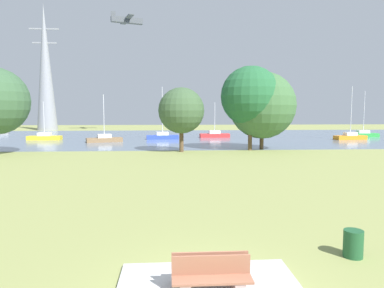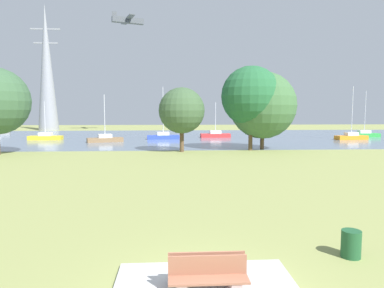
% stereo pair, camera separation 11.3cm
% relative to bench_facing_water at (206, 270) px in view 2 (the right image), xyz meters
% --- Properties ---
extents(ground_plane, '(160.00, 160.00, 0.00)m').
position_rel_bench_facing_water_xyz_m(ground_plane, '(0.00, 21.73, -0.47)').
color(ground_plane, '#8C9351').
extents(bench_facing_water, '(1.80, 0.48, 0.89)m').
position_rel_bench_facing_water_xyz_m(bench_facing_water, '(0.00, 0.00, 0.00)').
color(bench_facing_water, '#B0908B').
rests_on(bench_facing_water, concrete_pad).
extents(bench_facing_inland, '(1.80, 0.48, 0.89)m').
position_rel_bench_facing_water_xyz_m(bench_facing_inland, '(0.00, -0.54, 0.00)').
color(bench_facing_inland, '#B0908B').
rests_on(bench_facing_inland, concrete_pad).
extents(litter_bin, '(0.56, 0.56, 0.80)m').
position_rel_bench_facing_water_xyz_m(litter_bin, '(4.42, 1.58, -0.07)').
color(litter_bin, '#1E512D').
rests_on(litter_bin, ground).
extents(water_surface, '(140.00, 40.00, 0.02)m').
position_rel_bench_facing_water_xyz_m(water_surface, '(0.00, 49.73, -0.46)').
color(water_surface, slate).
rests_on(water_surface, ground).
extents(sailboat_orange, '(4.97, 2.20, 7.91)m').
position_rel_bench_facing_water_xyz_m(sailboat_orange, '(26.16, 42.79, 0.01)').
color(sailboat_orange, orange).
rests_on(sailboat_orange, water_surface).
extents(sailboat_green, '(4.85, 1.68, 7.54)m').
position_rel_bench_facing_water_xyz_m(sailboat_green, '(31.11, 47.98, 0.00)').
color(sailboat_green, green).
rests_on(sailboat_green, water_surface).
extents(sailboat_red, '(4.88, 1.77, 5.67)m').
position_rel_bench_facing_water_xyz_m(sailboat_red, '(6.43, 48.48, -0.02)').
color(sailboat_red, red).
rests_on(sailboat_red, water_surface).
extents(sailboat_brown, '(5.03, 2.99, 6.50)m').
position_rel_bench_facing_water_xyz_m(sailboat_brown, '(-9.84, 40.75, -0.01)').
color(sailboat_brown, brown).
rests_on(sailboat_brown, water_surface).
extents(sailboat_yellow, '(4.82, 1.56, 5.66)m').
position_rel_bench_facing_water_xyz_m(sailboat_yellow, '(-19.34, 45.02, -0.02)').
color(sailboat_yellow, yellow).
rests_on(sailboat_yellow, water_surface).
extents(sailboat_blue, '(4.91, 1.91, 7.87)m').
position_rel_bench_facing_water_xyz_m(sailboat_blue, '(-1.95, 45.27, 0.00)').
color(sailboat_blue, blue).
rests_on(sailboat_blue, water_surface).
extents(tree_west_far, '(4.80, 4.80, 6.73)m').
position_rel_bench_facing_water_xyz_m(tree_west_far, '(0.34, 28.62, 3.84)').
color(tree_west_far, brown).
rests_on(tree_west_far, ground).
extents(tree_east_far, '(6.49, 6.49, 9.12)m').
position_rel_bench_facing_water_xyz_m(tree_east_far, '(7.87, 29.65, 5.39)').
color(tree_east_far, brown).
rests_on(tree_east_far, ground).
extents(tree_west_near, '(7.39, 7.39, 8.59)m').
position_rel_bench_facing_water_xyz_m(tree_west_near, '(9.35, 30.39, 4.43)').
color(tree_west_near, brown).
rests_on(tree_west_near, ground).
extents(electricity_pylon, '(6.40, 4.40, 27.76)m').
position_rel_bench_facing_water_xyz_m(electricity_pylon, '(-28.19, 72.77, 13.42)').
color(electricity_pylon, gray).
rests_on(electricity_pylon, ground).
extents(light_aircraft, '(6.41, 8.30, 2.10)m').
position_rel_bench_facing_water_xyz_m(light_aircraft, '(-9.39, 65.75, 22.15)').
color(light_aircraft, '#4C5156').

